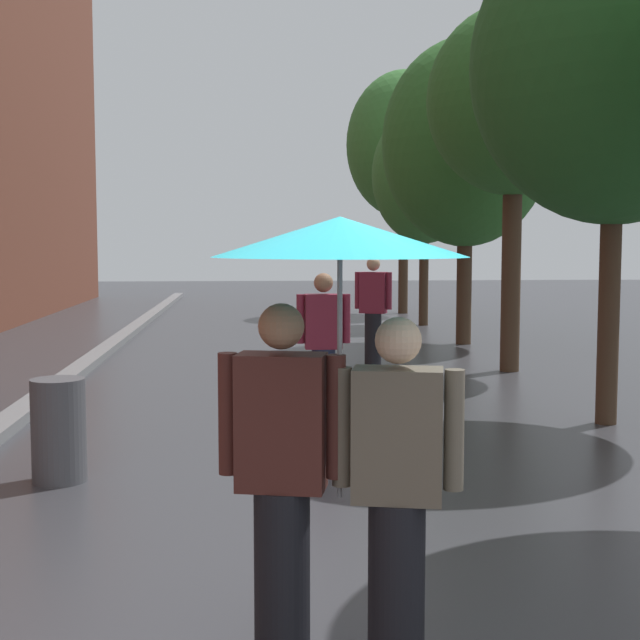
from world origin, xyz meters
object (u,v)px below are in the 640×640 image
object	(u,v)px
street_tree_2	(514,102)
litter_bin	(59,430)
street_tree_4	(425,176)
street_tree_1	(616,65)
pedestrian_walking_midground	(323,346)
couple_under_umbrella	(339,368)
street_tree_5	(404,145)
pedestrian_walking_far	(373,311)
street_tree_3	(466,143)

from	to	relation	value
street_tree_2	litter_bin	distance (m)	8.77
street_tree_4	litter_bin	distance (m)	14.69
street_tree_1	pedestrian_walking_midground	distance (m)	4.26
street_tree_1	couple_under_umbrella	world-z (taller)	street_tree_1
street_tree_2	street_tree_5	world-z (taller)	street_tree_5
pedestrian_walking_midground	street_tree_4	bearing A→B (deg)	73.55
litter_bin	street_tree_2	bearing A→B (deg)	46.90
street_tree_1	street_tree_4	bearing A→B (deg)	89.03
street_tree_5	pedestrian_walking_far	distance (m)	11.15
street_tree_4	pedestrian_walking_far	bearing A→B (deg)	-107.20
street_tree_1	pedestrian_walking_far	xyz separation A→B (m)	(-1.93, 4.47, -2.92)
street_tree_2	street_tree_3	distance (m)	3.59
street_tree_3	street_tree_5	distance (m)	7.31
street_tree_3	street_tree_5	xyz separation A→B (m)	(0.07, 7.27, 0.73)
litter_bin	couple_under_umbrella	bearing A→B (deg)	-59.70
street_tree_5	street_tree_1	bearing A→B (deg)	-91.15
street_tree_4	pedestrian_walking_far	xyz separation A→B (m)	(-2.12, -6.85, -2.59)
litter_bin	pedestrian_walking_midground	size ratio (longest dim) A/B	0.52
street_tree_3	pedestrian_walking_far	world-z (taller)	street_tree_3
couple_under_umbrella	street_tree_3	bearing A→B (deg)	74.09
pedestrian_walking_midground	street_tree_5	bearing A→B (deg)	76.96
pedestrian_walking_midground	street_tree_2	bearing A→B (deg)	48.44
street_tree_2	street_tree_5	bearing A→B (deg)	88.87
street_tree_3	couple_under_umbrella	xyz separation A→B (m)	(-3.65, -12.80, -2.39)
couple_under_umbrella	street_tree_2	bearing A→B (deg)	69.21
street_tree_3	street_tree_4	xyz separation A→B (m)	(-0.04, 3.82, -0.33)
couple_under_umbrella	litter_bin	bearing A→B (deg)	120.30
street_tree_1	pedestrian_walking_midground	world-z (taller)	street_tree_1
couple_under_umbrella	pedestrian_walking_far	distance (m)	9.89
street_tree_3	pedestrian_walking_midground	bearing A→B (deg)	-114.69
street_tree_3	pedestrian_walking_far	bearing A→B (deg)	-125.46
litter_bin	street_tree_4	bearing A→B (deg)	67.15
pedestrian_walking_midground	street_tree_3	bearing A→B (deg)	65.31
litter_bin	pedestrian_walking_midground	bearing A→B (deg)	44.72
street_tree_1	street_tree_5	bearing A→B (deg)	88.85
street_tree_3	street_tree_4	world-z (taller)	street_tree_3
street_tree_2	street_tree_1	bearing A→B (deg)	-91.20
couple_under_umbrella	pedestrian_walking_far	world-z (taller)	couple_under_umbrella
pedestrian_walking_midground	couple_under_umbrella	bearing A→B (deg)	-93.91
street_tree_2	litter_bin	bearing A→B (deg)	-133.10
street_tree_2	street_tree_4	xyz separation A→B (m)	(0.11, 7.40, -0.55)
street_tree_4	litter_bin	xyz separation A→B (m)	(-5.58, -13.24, -3.04)
couple_under_umbrella	street_tree_4	bearing A→B (deg)	77.74
street_tree_4	pedestrian_walking_midground	size ratio (longest dim) A/B	3.12
street_tree_2	pedestrian_walking_far	world-z (taller)	street_tree_2
couple_under_umbrella	pedestrian_walking_midground	size ratio (longest dim) A/B	1.28
street_tree_2	litter_bin	xyz separation A→B (m)	(-5.47, -5.85, -3.59)
litter_bin	street_tree_3	bearing A→B (deg)	59.20
street_tree_5	street_tree_2	bearing A→B (deg)	-91.13
street_tree_1	litter_bin	xyz separation A→B (m)	(-5.39, -1.93, -3.37)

